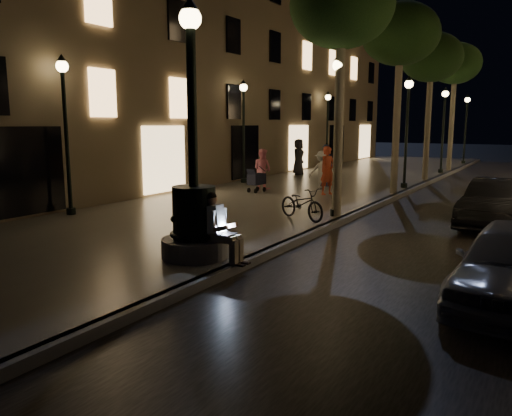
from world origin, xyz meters
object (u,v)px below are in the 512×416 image
Objects in this scene: lamp_left_a at (65,115)px; pedestrian_red at (328,170)px; seated_man_laptop at (218,225)px; fountain_lamppost at (194,210)px; car_second at (497,204)px; lamp_curb_b at (407,118)px; lamp_left_c at (327,120)px; tree_third at (431,58)px; bicycle at (302,203)px; lamp_curb_d at (466,120)px; pedestrian_dark at (298,157)px; tree_near at (342,8)px; pedestrian_pink at (262,169)px; pedestrian_white at (322,171)px; lamp_curb_a at (337,115)px; tree_far at (455,65)px; stroller at (256,179)px; tree_second at (401,36)px; pedestrian_blue at (326,165)px; lamp_curb_c at (444,119)px; lamp_left_b at (244,118)px.

pedestrian_red is at bearing 58.35° from lamp_left_a.
fountain_lamppost is at bearing -180.00° from seated_man_laptop.
lamp_curb_b is at bearing 129.27° from car_second.
lamp_left_c is 1.15× the size of car_second.
car_second is at bearing 26.79° from lamp_left_a.
tree_third is 3.94× the size of bicycle.
lamp_curb_b is 16.00m from lamp_curb_d.
pedestrian_dark is (-6.56, 2.76, -2.05)m from lamp_curb_b.
fountain_lamppost is 30.08m from lamp_curb_d.
pedestrian_pink is at bearing 139.96° from tree_near.
car_second is at bearing -79.06° from lamp_curb_d.
lamp_left_a is 2.88× the size of pedestrian_white.
lamp_curb_b reaches higher than car_second.
lamp_curb_b is at bearing 90.00° from lamp_curb_a.
tree_far is 7.00× the size of stroller.
tree_second is 1.03× the size of tree_third.
pedestrian_pink reaches higher than car_second.
car_second is 9.02m from pedestrian_blue.
pedestrian_blue is (-1.17, 2.53, -0.02)m from pedestrian_red.
lamp_curb_b is 9.44m from bicycle.
tree_third is 1.50× the size of lamp_left_a.
lamp_curb_a is 6.36m from stroller.
bicycle is (2.60, -7.81, -0.46)m from pedestrian_blue.
stroller is (-4.80, -8.66, -5.40)m from tree_third.
pedestrian_pink is at bearing -110.70° from tree_far.
pedestrian_white is at bearing 117.96° from tree_near.
lamp_curb_b is at bearing -90.00° from lamp_curb_c.
lamp_curb_d reaches higher than car_second.
tree_third is 10.52m from pedestrian_pink.
tree_third is 12.35m from lamp_curb_a.
pedestrian_red is (5.06, -11.79, -2.08)m from lamp_left_c.
pedestrian_pink is at bearing 169.45° from car_second.
tree_third reaches higher than pedestrian_dark.
lamp_curb_d is 1.00× the size of lamp_left_b.
fountain_lamppost is 12.99m from pedestrian_blue.
tree_second reaches higher than lamp_curb_d.
tree_far is at bearing 109.27° from car_second.
tree_second reaches higher than tree_near.
pedestrian_red is (-2.04, 4.21, -2.08)m from lamp_curb_a.
fountain_lamppost is 7.86m from tree_near.
tree_third is at bearing -29.40° from lamp_left_c.
lamp_left_a is at bearing -148.50° from car_second.
bicycle is (-0.60, -13.06, -5.46)m from tree_third.
lamp_curb_b is 1.00× the size of lamp_left_c.
pedestrian_white is at bearing 158.03° from car_second.
pedestrian_pink is (-5.14, 4.32, -5.17)m from tree_near.
seated_man_laptop is at bearing -91.30° from tree_near.
tree_far is (0.03, 18.00, 0.20)m from tree_near.
tree_second is 3.77× the size of pedestrian_dark.
pedestrian_dark is at bearing 172.14° from pedestrian_blue.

